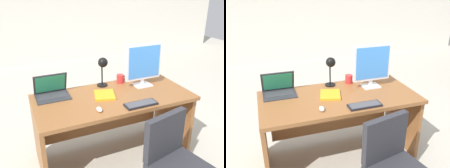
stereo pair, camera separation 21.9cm
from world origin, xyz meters
TOP-DOWN VIEW (x-y plane):
  - ground at (0.00, 1.50)m, footprint 12.00×12.00m
  - back_wall at (0.00, 3.95)m, footprint 10.00×0.10m
  - desk at (0.00, 0.05)m, footprint 1.64×0.79m
  - monitor at (0.42, 0.12)m, footprint 0.43×0.16m
  - laptop at (-0.59, 0.27)m, footprint 0.34×0.27m
  - keyboard at (0.16, -0.30)m, footprint 0.33×0.12m
  - mouse at (-0.26, -0.25)m, footprint 0.05×0.09m
  - desk_lamp at (-0.01, 0.28)m, footprint 0.12×0.15m
  - book at (-0.09, 0.04)m, footprint 0.27×0.30m
  - coffee_mug at (0.22, 0.30)m, footprint 0.11×0.09m

SIDE VIEW (x-z plane):
  - ground at x=0.00m, z-range 0.00..0.00m
  - desk at x=0.00m, z-range 0.16..0.91m
  - keyboard at x=0.16m, z-range 0.75..0.77m
  - book at x=-0.09m, z-range 0.75..0.77m
  - mouse at x=-0.26m, z-range 0.75..0.79m
  - coffee_mug at x=0.22m, z-range 0.75..0.85m
  - laptop at x=-0.59m, z-range 0.70..0.95m
  - desk_lamp at x=-0.01m, z-range 0.83..1.17m
  - monitor at x=0.42m, z-range 0.78..1.27m
  - back_wall at x=0.00m, z-range 0.00..2.80m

